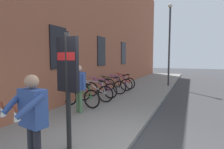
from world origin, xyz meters
The scene contains 13 objects.
ground centered at (6.00, -1.00, 0.00)m, with size 60.00×60.00×0.00m, color #38383A.
sidewalk_pavement centered at (8.00, 1.75, 0.06)m, with size 24.00×3.50×0.12m, color gray.
station_facade centered at (8.99, 3.80, 4.61)m, with size 22.00×0.65×9.23m.
bicycle_mid_rack centered at (2.32, 2.74, 0.51)m, with size 0.48×1.77×0.97m.
bicycle_far_end centered at (3.30, 2.68, 0.51)m, with size 0.48×1.77×0.97m.
bicycle_beside_lamp centered at (4.14, 2.80, 0.51)m, with size 0.48×1.77×0.97m.
bicycle_by_door centered at (5.15, 2.77, 0.51)m, with size 0.48×1.77×0.97m.
bicycle_leaning_wall centered at (6.13, 2.76, 0.51)m, with size 0.62×1.72×0.97m.
bicycle_under_window centered at (7.08, 2.77, 0.51)m, with size 0.61×1.73×0.97m.
transit_info_sign centered at (-0.49, 1.10, 1.72)m, with size 0.16×0.56×2.40m.
pedestrian_crossing_street centered at (1.70, 2.36, 1.13)m, with size 0.39×0.59×1.65m.
tourist_with_hotdogs centered at (-1.41, 1.09, 1.12)m, with size 0.61×0.62×1.62m.
street_lamp centered at (9.45, 0.30, 3.39)m, with size 0.28×0.28×5.57m.
Camera 1 is at (-3.37, -1.18, 1.99)m, focal length 28.51 mm.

